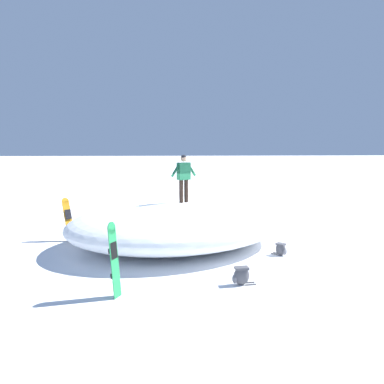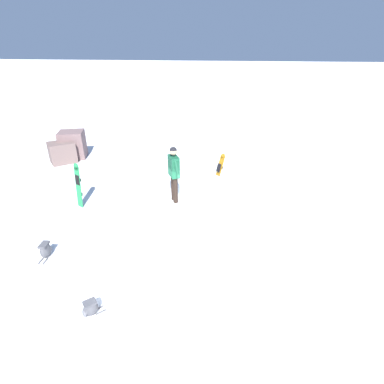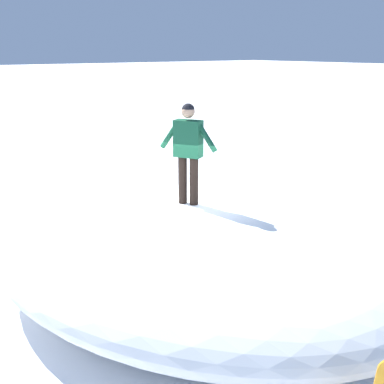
# 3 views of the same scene
# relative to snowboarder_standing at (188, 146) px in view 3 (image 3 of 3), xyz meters

# --- Properties ---
(ground) EXTENTS (240.00, 240.00, 0.00)m
(ground) POSITION_rel_snowboarder_standing_xyz_m (-0.04, 0.31, -2.46)
(ground) COLOR white
(snow_mound) EXTENTS (7.48, 8.75, 1.51)m
(snow_mound) POSITION_rel_snowboarder_standing_xyz_m (-0.05, -0.22, -1.71)
(snow_mound) COLOR white
(snow_mound) RESTS_ON ground
(snowboarder_standing) EXTENTS (0.55, 0.90, 1.62)m
(snowboarder_standing) POSITION_rel_snowboarder_standing_xyz_m (0.00, 0.00, 0.00)
(snowboarder_standing) COLOR black
(snowboarder_standing) RESTS_ON snow_mound
(backpack_near) EXTENTS (0.49, 0.48, 0.39)m
(backpack_near) POSITION_rel_snowboarder_standing_xyz_m (1.35, 2.99, -2.26)
(backpack_near) COLOR #4C4C51
(backpack_near) RESTS_ON ground
(backpack_far) EXTENTS (0.28, 0.61, 0.47)m
(backpack_far) POSITION_rel_snowboarder_standing_xyz_m (3.60, 1.23, -2.22)
(backpack_far) COLOR #4C4C51
(backpack_far) RESTS_ON ground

